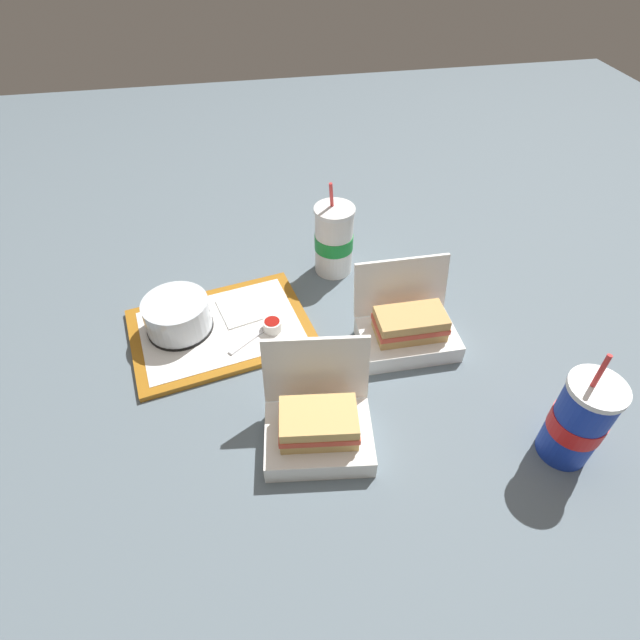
# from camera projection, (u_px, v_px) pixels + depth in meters

# --- Properties ---
(ground_plane) EXTENTS (3.20, 3.20, 0.00)m
(ground_plane) POSITION_uv_depth(u_px,v_px,m) (342.00, 335.00, 1.06)
(ground_plane) COLOR slate
(food_tray) EXTENTS (0.41, 0.33, 0.01)m
(food_tray) POSITION_uv_depth(u_px,v_px,m) (221.00, 329.00, 1.06)
(food_tray) COLOR #A56619
(food_tray) RESTS_ON ground_plane
(cake_container) EXTENTS (0.14, 0.14, 0.07)m
(cake_container) POSITION_uv_depth(u_px,v_px,m) (178.00, 316.00, 1.03)
(cake_container) COLOR black
(cake_container) RESTS_ON food_tray
(ketchup_cup) EXTENTS (0.04, 0.04, 0.02)m
(ketchup_cup) POSITION_uv_depth(u_px,v_px,m) (272.00, 325.00, 1.05)
(ketchup_cup) COLOR white
(ketchup_cup) RESTS_ON food_tray
(napkin_stack) EXTENTS (0.12, 0.12, 0.00)m
(napkin_stack) POSITION_uv_depth(u_px,v_px,m) (244.00, 308.00, 1.10)
(napkin_stack) COLOR white
(napkin_stack) RESTS_ON food_tray
(plastic_fork) EXTENTS (0.09, 0.08, 0.00)m
(plastic_fork) POSITION_uv_depth(u_px,v_px,m) (250.00, 339.00, 1.03)
(plastic_fork) COLOR white
(plastic_fork) RESTS_ON food_tray
(clamshell_sandwich_center) EXTENTS (0.20, 0.19, 0.17)m
(clamshell_sandwich_center) POSITION_uv_depth(u_px,v_px,m) (318.00, 426.00, 0.85)
(clamshell_sandwich_center) COLOR white
(clamshell_sandwich_center) RESTS_ON ground_plane
(clamshell_sandwich_left) EXTENTS (0.20, 0.15, 0.16)m
(clamshell_sandwich_left) POSITION_uv_depth(u_px,v_px,m) (408.00, 329.00, 1.01)
(clamshell_sandwich_left) COLOR white
(clamshell_sandwich_left) RESTS_ON ground_plane
(soda_cup_back) EXTENTS (0.09, 0.09, 0.23)m
(soda_cup_back) POSITION_uv_depth(u_px,v_px,m) (334.00, 240.00, 1.17)
(soda_cup_back) COLOR white
(soda_cup_back) RESTS_ON ground_plane
(soda_cup_center) EXTENTS (0.09, 0.09, 0.24)m
(soda_cup_center) POSITION_uv_depth(u_px,v_px,m) (578.00, 421.00, 0.80)
(soda_cup_center) COLOR #1938B7
(soda_cup_center) RESTS_ON ground_plane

